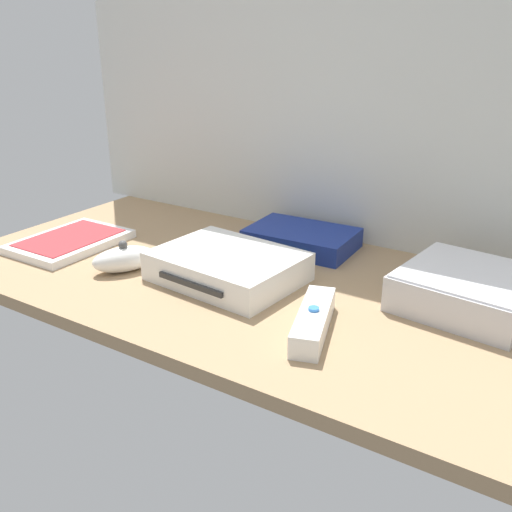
{
  "coord_description": "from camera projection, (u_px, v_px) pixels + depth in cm",
  "views": [
    {
      "loc": [
        43.48,
        -67.63,
        35.98
      ],
      "look_at": [
        0.0,
        0.0,
        4.0
      ],
      "focal_mm": 40.59,
      "sensor_mm": 36.0,
      "label": 1
    }
  ],
  "objects": [
    {
      "name": "game_console",
      "position": [
        228.0,
        266.0,
        0.87
      ],
      "size": [
        22.29,
        17.85,
        4.4
      ],
      "rotation": [
        0.0,
        0.0,
        -0.09
      ],
      "color": "white",
      "rests_on": "ground_plane"
    },
    {
      "name": "ground_plane",
      "position": [
        256.0,
        286.0,
        0.88
      ],
      "size": [
        100.0,
        48.0,
        2.0
      ],
      "primitive_type": "cube",
      "color": "#9E7F5B",
      "rests_on": "ground"
    },
    {
      "name": "game_case",
      "position": [
        70.0,
        241.0,
        1.02
      ],
      "size": [
        13.74,
        19.1,
        1.56
      ],
      "rotation": [
        0.0,
        0.0,
        0.01
      ],
      "color": "white",
      "rests_on": "ground_plane"
    },
    {
      "name": "remote_wand",
      "position": [
        313.0,
        321.0,
        0.73
      ],
      "size": [
        8.05,
        15.18,
        3.4
      ],
      "rotation": [
        0.0,
        0.0,
        0.32
      ],
      "color": "white",
      "rests_on": "ground_plane"
    },
    {
      "name": "mini_computer",
      "position": [
        468.0,
        289.0,
        0.79
      ],
      "size": [
        18.78,
        18.78,
        5.3
      ],
      "rotation": [
        0.0,
        0.0,
        -0.11
      ],
      "color": "silver",
      "rests_on": "ground_plane"
    },
    {
      "name": "remote_nunchuk",
      "position": [
        124.0,
        259.0,
        0.91
      ],
      "size": [
        8.88,
        10.85,
        5.1
      ],
      "rotation": [
        0.0,
        0.0,
        -0.53
      ],
      "color": "white",
      "rests_on": "ground_plane"
    },
    {
      "name": "network_router",
      "position": [
        302.0,
        239.0,
        1.0
      ],
      "size": [
        18.54,
        12.99,
        3.4
      ],
      "rotation": [
        0.0,
        0.0,
        0.05
      ],
      "color": "navy",
      "rests_on": "ground_plane"
    },
    {
      "name": "back_wall",
      "position": [
        336.0,
        52.0,
        0.95
      ],
      "size": [
        110.0,
        1.2,
        64.0
      ],
      "primitive_type": "cube",
      "color": "silver",
      "rests_on": "ground"
    }
  ]
}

